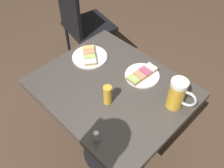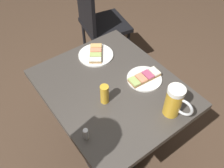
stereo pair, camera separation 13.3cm
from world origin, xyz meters
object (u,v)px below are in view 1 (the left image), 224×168
plate_near (90,56)px  cafe_chair (82,24)px  salt_shaker (96,137)px  plate_far (142,75)px  beer_glass_small (108,95)px  beer_mug (178,94)px

plate_near → cafe_chair: cafe_chair is taller
plate_near → salt_shaker: size_ratio=3.53×
plate_far → beer_glass_small: beer_glass_small is taller
beer_glass_small → cafe_chair: (0.90, -0.57, -0.27)m
beer_glass_small → cafe_chair: size_ratio=0.13×
plate_near → plate_far: (-0.33, -0.11, 0.00)m
plate_near → cafe_chair: size_ratio=0.25×
plate_far → cafe_chair: size_ratio=0.22×
plate_far → cafe_chair: cafe_chair is taller
beer_mug → plate_far: bearing=-10.1°
salt_shaker → plate_far: bearing=-75.7°
beer_mug → beer_glass_small: (0.26, 0.23, -0.03)m
plate_far → cafe_chair: bearing=-18.1°
beer_glass_small → salt_shaker: bearing=122.8°
plate_near → beer_glass_small: 0.37m
plate_near → beer_mug: (-0.59, -0.06, 0.08)m
beer_mug → beer_glass_small: 0.35m
beer_glass_small → cafe_chair: cafe_chair is taller
plate_far → salt_shaker: (-0.12, 0.46, 0.02)m
plate_near → cafe_chair: (0.57, -0.40, -0.22)m
plate_far → cafe_chair: 0.98m
beer_mug → salt_shaker: 0.44m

